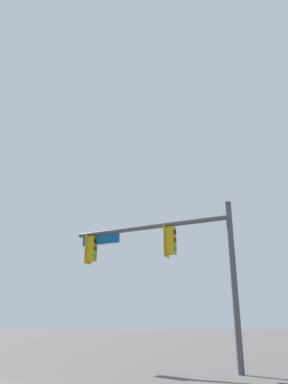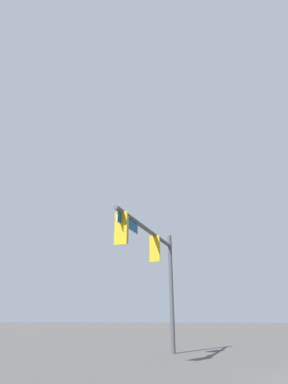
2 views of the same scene
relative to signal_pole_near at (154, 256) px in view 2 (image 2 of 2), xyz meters
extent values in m
cylinder|color=#47474C|center=(-2.67, 0.55, -1.37)|extent=(0.23, 0.23, 6.05)
cylinder|color=#47474C|center=(0.73, -0.15, 1.05)|extent=(6.84, 1.58, 0.19)
cube|color=gold|center=(-0.11, 0.02, 0.38)|extent=(0.13, 0.52, 1.30)
cube|color=#B79314|center=(-0.29, 0.06, 0.38)|extent=(0.42, 0.39, 1.10)
cylinder|color=#B79314|center=(-0.29, 0.06, 0.99)|extent=(0.04, 0.04, 0.12)
cylinder|color=#340503|center=(-0.49, 0.10, 0.71)|extent=(0.07, 0.22, 0.22)
cylinder|color=#392D05|center=(-0.49, 0.10, 0.38)|extent=(0.07, 0.22, 0.22)
cylinder|color=green|center=(-0.49, 0.10, 0.05)|extent=(0.07, 0.22, 0.22)
cube|color=gold|center=(3.63, -0.74, 0.38)|extent=(0.13, 0.52, 1.30)
cube|color=#B79314|center=(3.45, -0.70, 0.38)|extent=(0.42, 0.39, 1.10)
cylinder|color=#B79314|center=(3.45, -0.70, 0.99)|extent=(0.04, 0.04, 0.12)
cylinder|color=#340503|center=(3.25, -0.66, 0.71)|extent=(0.07, 0.22, 0.22)
cylinder|color=#392D05|center=(3.25, -0.66, 0.38)|extent=(0.07, 0.22, 0.22)
cylinder|color=green|center=(3.25, -0.66, 0.05)|extent=(0.07, 0.22, 0.22)
cube|color=#0A4C7F|center=(2.99, -0.61, 0.75)|extent=(1.88, 0.42, 0.41)
cube|color=white|center=(2.99, -0.61, 0.75)|extent=(1.94, 0.42, 0.47)
camera|label=1|loc=(-3.17, 14.65, -2.85)|focal=35.00mm
camera|label=2|loc=(14.30, 2.03, -2.84)|focal=28.00mm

